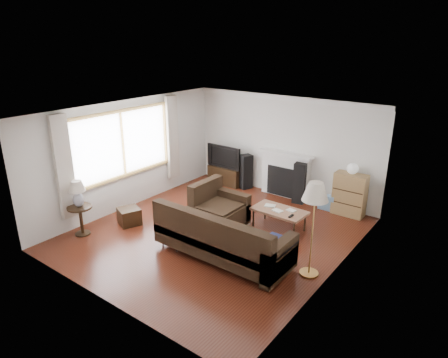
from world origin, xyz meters
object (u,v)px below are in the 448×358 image
Objects in this scene: sectional_sofa at (223,235)px; coffee_table at (279,219)px; side_table at (81,220)px; floor_lamp at (312,230)px; bookshelf at (350,195)px; tv_stand at (226,175)px.

coffee_table is at bearing 81.36° from sectional_sofa.
coffee_table is at bearing 40.46° from side_table.
coffee_table is at bearing 136.88° from floor_lamp.
bookshelf is 3.39m from sectional_sofa.
sectional_sofa reaches higher than tv_stand.
bookshelf reaches higher than coffee_table.
tv_stand is 3.42m from bookshelf.
sectional_sofa is 1.66m from coffee_table.
bookshelf is (3.41, 0.03, 0.24)m from tv_stand.
bookshelf is 5.78m from side_table.
coffee_table is 1.84m from floor_lamp.
bookshelf is at bearing 61.10° from coffee_table.
bookshelf is at bearing 46.37° from side_table.
tv_stand is at bearing 144.26° from floor_lamp.
side_table reaches higher than tv_stand.
tv_stand is 4.68m from floor_lamp.
bookshelf reaches higher than side_table.
tv_stand is 0.35× the size of sectional_sofa.
coffee_table is (0.25, 1.63, -0.23)m from sectional_sofa.
side_table is (-3.99, -4.18, -0.18)m from bookshelf.
sectional_sofa is 1.66× the size of floor_lamp.
floor_lamp is (3.76, -2.71, 0.59)m from tv_stand.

